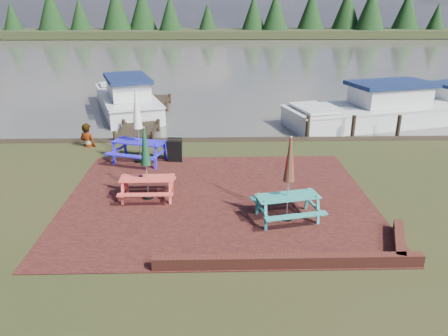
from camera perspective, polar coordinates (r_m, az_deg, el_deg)
ground at (r=12.14m, az=-0.69°, el=-6.11°), size 120.00×120.00×0.00m
paving at (r=13.04m, az=-0.75°, el=-4.08°), size 9.00×7.50×0.02m
brick_wall at (r=10.23m, az=11.86°, el=-11.26°), size 6.21×1.79×0.30m
water at (r=48.13m, az=-1.34°, el=14.33°), size 120.00×60.00×0.02m
far_treeline at (r=76.85m, az=-1.45°, el=19.25°), size 120.00×10.00×8.10m
picnic_table_teal at (r=11.66m, az=8.36°, el=-3.12°), size 1.94×1.80×2.32m
picnic_table_red at (r=12.99m, az=-10.04°, el=-0.84°), size 1.61×1.43×2.21m
picnic_table_blue at (r=16.03m, az=-11.09°, el=3.87°), size 2.35×2.22×2.64m
chalkboard at (r=16.01m, az=-6.46°, el=2.31°), size 0.56×0.56×0.86m
jetty at (r=22.99m, az=-9.92°, el=7.01°), size 1.76×9.08×1.00m
boat_jetty at (r=24.74m, az=-12.55°, el=8.66°), size 5.01×8.26×2.27m
boat_near at (r=22.78m, az=19.00°, el=7.00°), size 8.87×4.99×2.27m
boat_far at (r=26.17m, az=26.99°, el=7.33°), size 6.55×4.23×1.93m
person at (r=18.35m, az=-17.59°, el=5.53°), size 0.81×0.67×1.91m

